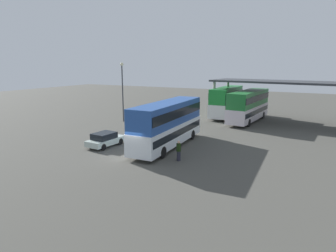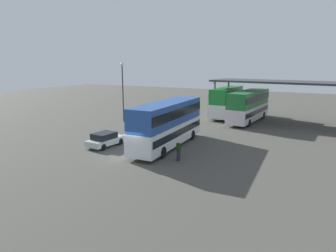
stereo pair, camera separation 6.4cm
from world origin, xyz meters
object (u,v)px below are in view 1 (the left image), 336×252
Objects in this scene: double_decker_main at (168,122)px; pedestrian_waiting at (179,151)px; double_decker_mid_row at (249,105)px; parked_hatchback at (105,139)px; lamppost_tall at (122,85)px; double_decker_near_canopy at (227,101)px.

double_decker_main is 4.68m from pedestrian_waiting.
double_decker_main reaches higher than double_decker_mid_row.
double_decker_main reaches higher than parked_hatchback.
double_decker_mid_row is 17.54m from lamppost_tall.
double_decker_mid_row is at bearing -22.08° from parked_hatchback.
pedestrian_waiting is (14.13, -11.61, -4.18)m from lamppost_tall.
double_decker_main is 6.31m from parked_hatchback.
parked_hatchback is at bearing 158.64° from double_decker_mid_row.
lamppost_tall is at bearing 175.55° from pedestrian_waiting.
double_decker_near_canopy is (0.06, 18.91, 0.05)m from double_decker_main.
double_decker_main is at bearing 164.13° from pedestrian_waiting.
lamppost_tall is at bearing 122.79° from double_decker_mid_row.
double_decker_mid_row is at bearing 28.11° from lamppost_tall.
pedestrian_waiting is (-1.16, -19.78, -1.48)m from double_decker_mid_row.
double_decker_mid_row is at bearing 121.59° from pedestrian_waiting.
double_decker_near_canopy reaches higher than double_decker_mid_row.
double_decker_main reaches higher than pedestrian_waiting.
parked_hatchback is 21.39m from double_decker_mid_row.
lamppost_tall is at bearing 32.31° from parked_hatchback.
pedestrian_waiting is at bearing -39.41° from lamppost_tall.
lamppost_tall is (-15.29, -8.17, 2.71)m from double_decker_mid_row.
double_decker_mid_row is (9.36, 19.16, 1.65)m from parked_hatchback.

